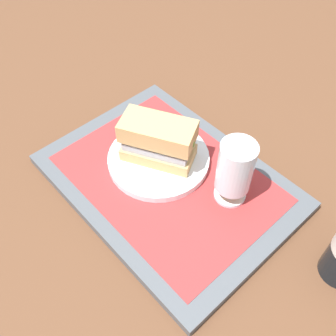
% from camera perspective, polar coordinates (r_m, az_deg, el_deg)
% --- Properties ---
extents(ground_plane, '(3.00, 3.00, 0.00)m').
position_cam_1_polar(ground_plane, '(0.72, 0.00, -2.52)').
color(ground_plane, brown).
extents(tray, '(0.44, 0.32, 0.02)m').
position_cam_1_polar(tray, '(0.71, 0.00, -2.04)').
color(tray, '#4C5156').
rests_on(tray, ground_plane).
extents(placemat, '(0.38, 0.27, 0.00)m').
position_cam_1_polar(placemat, '(0.70, 0.00, -1.52)').
color(placemat, '#9E2D2D').
rests_on(placemat, tray).
extents(plate, '(0.19, 0.19, 0.01)m').
position_cam_1_polar(plate, '(0.72, -1.40, 1.36)').
color(plate, white).
rests_on(plate, placemat).
extents(sandwich, '(0.14, 0.12, 0.08)m').
position_cam_1_polar(sandwich, '(0.69, -1.21, 4.02)').
color(sandwich, tan).
rests_on(sandwich, plate).
extents(beer_glass, '(0.06, 0.06, 0.12)m').
position_cam_1_polar(beer_glass, '(0.64, 9.80, -0.45)').
color(beer_glass, silver).
rests_on(beer_glass, placemat).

